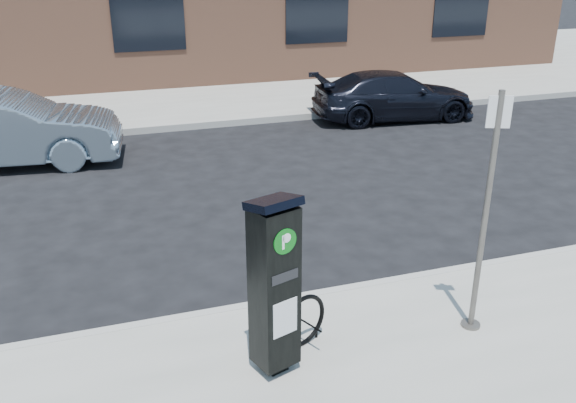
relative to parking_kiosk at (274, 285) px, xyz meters
name	(u,v)px	position (x,y,z in m)	size (l,w,h in m)	color
ground	(279,310)	(0.42, 1.20, -1.08)	(120.00, 120.00, 0.00)	black
sidewalk_far	(147,79)	(0.42, 15.20, -1.00)	(60.00, 12.00, 0.15)	gray
curb_near	(280,305)	(0.42, 1.18, -1.00)	(60.00, 0.12, 0.16)	#9E9B93
curb_far	(175,127)	(0.42, 9.22, -1.00)	(60.00, 0.12, 0.16)	#9E9B93
parking_kiosk	(274,285)	(0.00, 0.00, 0.00)	(0.51, 0.48, 1.81)	black
sign_pole	(485,218)	(2.21, 0.03, 0.34)	(0.22, 0.20, 2.56)	#59564F
bike_rack	(304,321)	(0.39, 0.28, -0.65)	(0.55, 0.28, 0.58)	black
car_silver	(2,129)	(-3.05, 7.82, -0.36)	(1.52, 4.36, 1.44)	gray
car_dark	(394,96)	(5.72, 8.60, -0.50)	(1.63, 4.01, 1.16)	black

